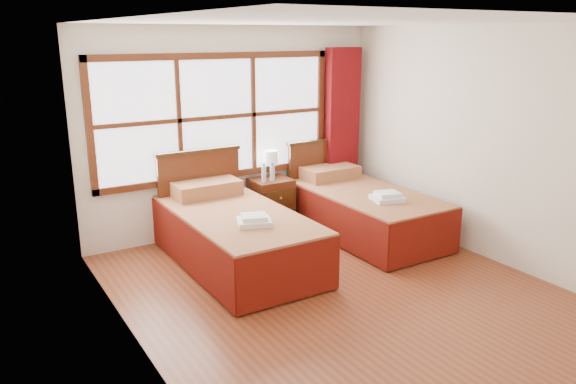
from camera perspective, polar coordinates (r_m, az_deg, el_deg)
floor at (r=5.76m, az=4.95°, el=-9.94°), size 4.50×4.50×0.00m
ceiling at (r=5.19m, az=5.66°, el=16.88°), size 4.50×4.50×0.00m
wall_back at (r=7.22m, az=-5.47°, el=6.19°), size 4.00×0.00×4.00m
wall_left at (r=4.46m, az=-15.82°, el=-0.33°), size 0.00×4.50×4.50m
wall_right at (r=6.70m, az=19.21°, el=4.63°), size 0.00×4.50×4.50m
window at (r=7.05m, az=-7.21°, el=7.55°), size 3.16×0.06×1.56m
curtain at (r=7.95m, az=5.48°, el=6.12°), size 0.50×0.16×2.30m
bed_left at (r=6.31m, az=-5.50°, el=-4.20°), size 1.16×2.26×1.14m
bed_right at (r=7.24m, az=7.49°, el=-1.74°), size 1.12×2.16×1.09m
nightstand at (r=7.40m, az=-1.71°, el=-1.20°), size 0.50×0.49×0.67m
towels_left at (r=5.77m, az=-3.46°, el=-2.88°), size 0.42×0.40×0.10m
towels_right at (r=6.77m, az=10.06°, el=-0.50°), size 0.42×0.39×0.11m
lamp at (r=7.33m, az=-1.76°, el=3.41°), size 0.18×0.18×0.36m
bottle_near at (r=7.14m, az=-2.47°, el=1.86°), size 0.06×0.06×0.24m
bottle_far at (r=7.21m, az=-1.60°, el=1.99°), size 0.06×0.06×0.23m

